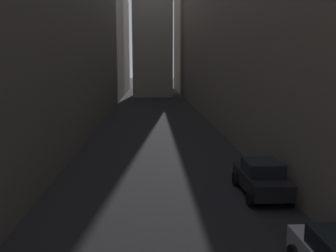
{
  "coord_description": "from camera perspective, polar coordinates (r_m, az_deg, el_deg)",
  "views": [
    {
      "loc": [
        -0.59,
        8.59,
        5.81
      ],
      "look_at": [
        0.0,
        20.73,
        3.84
      ],
      "focal_mm": 40.4,
      "sensor_mm": 36.0,
      "label": 1
    }
  ],
  "objects": [
    {
      "name": "building_block_right",
      "position": [
        43.49,
        14.26,
        15.36
      ],
      "size": [
        12.53,
        108.0,
        21.37
      ],
      "primitive_type": "cube",
      "color": "#756B5B",
      "rests_on": "ground"
    },
    {
      "name": "ground_plane",
      "position": [
        39.84,
        -1.91,
        0.81
      ],
      "size": [
        264.0,
        264.0,
        0.0
      ],
      "primitive_type": "plane",
      "color": "black"
    },
    {
      "name": "parked_car_right_far",
      "position": [
        17.62,
        13.92,
        -7.56
      ],
      "size": [
        1.91,
        4.03,
        1.6
      ],
      "rotation": [
        0.0,
        0.0,
        1.57
      ],
      "color": "black",
      "rests_on": "ground"
    },
    {
      "name": "building_block_left",
      "position": [
        43.53,
        -20.3,
        14.6
      ],
      "size": [
        15.41,
        108.0,
        20.66
      ],
      "primitive_type": "cube",
      "color": "#60594F",
      "rests_on": "ground"
    }
  ]
}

